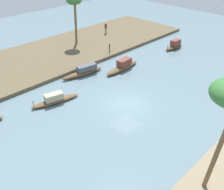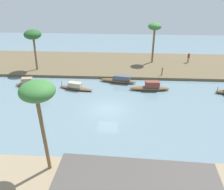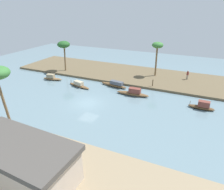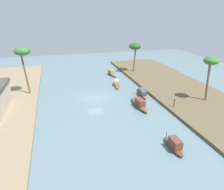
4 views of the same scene
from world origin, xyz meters
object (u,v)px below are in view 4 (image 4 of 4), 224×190
at_px(sampan_open_hull, 112,73).
at_px(mooring_post, 174,103).
at_px(palm_tree_right_tall, 22,52).
at_px(palm_tree_left_far, 135,47).
at_px(sampan_with_tall_canopy, 174,145).
at_px(sampan_with_red_awning, 142,93).
at_px(sampan_downstream_large, 117,84).
at_px(palm_tree_left_near, 211,63).
at_px(sampan_foreground, 139,104).

xyz_separation_m(sampan_open_hull, mooring_post, (-18.85, -3.89, 0.57)).
bearing_deg(palm_tree_right_tall, palm_tree_left_far, -69.31).
height_order(sampan_open_hull, palm_tree_right_tall, palm_tree_right_tall).
height_order(sampan_with_tall_canopy, mooring_post, mooring_post).
bearing_deg(palm_tree_left_far, sampan_with_red_awning, 164.44).
height_order(sampan_downstream_large, sampan_with_red_awning, sampan_with_red_awning).
xyz_separation_m(sampan_downstream_large, palm_tree_left_far, (7.33, -6.28, 5.39)).
distance_m(sampan_with_red_awning, sampan_with_tall_canopy, 14.85).
height_order(sampan_with_red_awning, palm_tree_left_near, palm_tree_left_near).
height_order(sampan_open_hull, palm_tree_left_far, palm_tree_left_far).
bearing_deg(palm_tree_left_far, mooring_post, 175.63).
height_order(sampan_open_hull, mooring_post, mooring_post).
height_order(sampan_downstream_large, sampan_with_tall_canopy, sampan_with_tall_canopy).
xyz_separation_m(sampan_with_tall_canopy, palm_tree_right_tall, (19.51, 15.37, 6.61)).
bearing_deg(palm_tree_right_tall, sampan_with_red_awning, -105.17).
bearing_deg(sampan_foreground, sampan_with_red_awning, -29.68).
bearing_deg(sampan_foreground, palm_tree_left_far, -20.81).
height_order(palm_tree_left_near, palm_tree_right_tall, palm_tree_right_tall).
distance_m(sampan_with_red_awning, palm_tree_left_near, 11.18).
distance_m(mooring_post, palm_tree_right_tall, 23.94).
xyz_separation_m(palm_tree_left_far, palm_tree_right_tall, (-8.21, 21.74, 1.32)).
bearing_deg(sampan_with_red_awning, sampan_open_hull, 16.96).
distance_m(sampan_with_red_awning, mooring_post, 6.69).
relative_size(sampan_downstream_large, mooring_post, 4.01).
bearing_deg(palm_tree_left_far, palm_tree_left_near, -166.74).
bearing_deg(palm_tree_right_tall, sampan_with_tall_canopy, -141.75).
height_order(mooring_post, palm_tree_left_near, palm_tree_left_near).
distance_m(sampan_with_tall_canopy, mooring_post, 9.64).
distance_m(sampan_with_tall_canopy, palm_tree_left_near, 15.24).
height_order(sampan_with_red_awning, mooring_post, mooring_post).
relative_size(palm_tree_left_far, palm_tree_right_tall, 0.82).
bearing_deg(sampan_open_hull, palm_tree_left_near, -160.90).
relative_size(sampan_downstream_large, sampan_with_tall_canopy, 1.37).
bearing_deg(sampan_downstream_large, sampan_foreground, -164.30).
distance_m(sampan_downstream_large, sampan_with_tall_canopy, 20.39).
distance_m(palm_tree_left_far, palm_tree_right_tall, 23.28).
bearing_deg(sampan_with_red_awning, mooring_post, -151.86).
height_order(mooring_post, palm_tree_left_far, palm_tree_left_far).
bearing_deg(sampan_with_red_awning, palm_tree_left_far, -6.41).
bearing_deg(sampan_downstream_large, palm_tree_left_near, -122.95).
bearing_deg(sampan_open_hull, sampan_foreground, 168.88).
relative_size(sampan_with_red_awning, sampan_open_hull, 1.32).
distance_m(sampan_downstream_large, palm_tree_left_far, 11.05).
bearing_deg(palm_tree_right_tall, sampan_downstream_large, -86.74).
relative_size(sampan_open_hull, palm_tree_right_tall, 0.53).
bearing_deg(sampan_with_tall_canopy, mooring_post, -28.64).
relative_size(sampan_downstream_large, sampan_foreground, 0.90).
xyz_separation_m(sampan_with_tall_canopy, mooring_post, (8.29, -4.88, 0.52)).
relative_size(sampan_with_tall_canopy, palm_tree_left_far, 0.57).
bearing_deg(mooring_post, palm_tree_left_near, -80.76).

